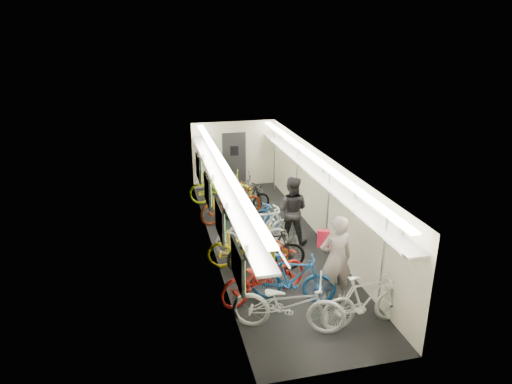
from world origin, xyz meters
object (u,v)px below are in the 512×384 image
passenger_near (336,259)px  bicycle_0 (288,304)px  passenger_mid (291,210)px  backpack (323,238)px  bicycle_1 (292,278)px

passenger_near → bicycle_0: bearing=30.8°
bicycle_0 → passenger_mid: 3.86m
passenger_near → backpack: bearing=-72.4°
bicycle_1 → passenger_mid: bearing=6.5°
bicycle_0 → bicycle_1: 0.98m
bicycle_1 → passenger_near: size_ratio=0.94×
bicycle_1 → backpack: 1.08m
bicycle_0 → backpack: size_ratio=5.73×
bicycle_0 → bicycle_1: size_ratio=1.19×
bicycle_0 → bicycle_1: (0.36, 0.91, -0.02)m
bicycle_0 → bicycle_1: bicycle_0 is taller
bicycle_0 → passenger_mid: (1.19, 3.65, 0.36)m
bicycle_0 → passenger_near: (1.25, 0.75, 0.40)m
passenger_mid → passenger_near: bearing=117.4°
bicycle_1 → passenger_near: 0.99m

